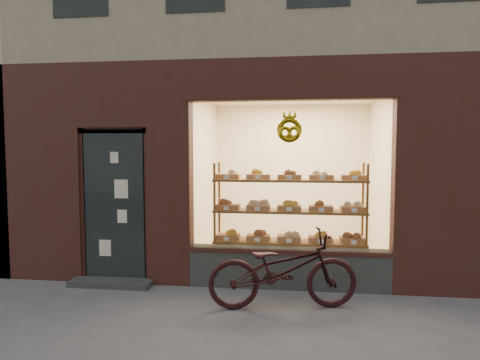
# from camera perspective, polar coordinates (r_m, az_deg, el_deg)

# --- Properties ---
(display_shelf) EXTENTS (2.20, 0.45, 1.70)m
(display_shelf) POSITION_cam_1_polar(r_m,az_deg,el_deg) (6.29, 6.57, -5.24)
(display_shelf) COLOR brown
(display_shelf) RESTS_ON ground
(bicycle) EXTENTS (1.86, 0.94, 0.93)m
(bicycle) POSITION_cam_1_polar(r_m,az_deg,el_deg) (5.23, 5.74, -11.81)
(bicycle) COLOR black
(bicycle) RESTS_ON ground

